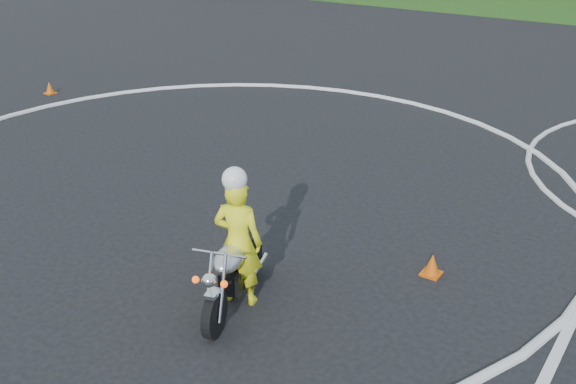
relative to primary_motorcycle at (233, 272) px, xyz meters
The scene contains 6 objects.
ground 2.68m from the primary_motorcycle, behind, with size 120.00×120.00×0.00m, color black.
grass_strip 26.96m from the primary_motorcycle, 95.61° to the left, with size 120.00×10.00×0.02m, color #1E4714.
course_markings 4.23m from the primary_motorcycle, 96.34° to the left, with size 19.05×19.05×0.12m.
primary_motorcycle is the anchor object (origin of this frame).
rider_primary_grp 0.40m from the primary_motorcycle, 95.80° to the left, with size 0.66×0.54×1.73m.
traffic_cones 4.20m from the primary_motorcycle, 54.70° to the left, with size 22.20×12.24×0.30m.
Camera 1 is at (6.74, -4.68, 4.36)m, focal length 40.00 mm.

